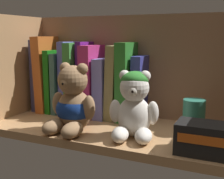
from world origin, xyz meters
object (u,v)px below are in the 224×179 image
object	(u,v)px
book_4	(71,77)
teddy_bear_larger	(73,105)
book_7	(96,80)
book_8	(107,87)
book_5	(79,78)
book_11	(140,88)
book_1	(51,73)
book_0	(44,74)
book_9	(118,82)
book_6	(87,78)
book_2	(59,80)
small_product_box	(205,139)
book_10	(129,81)
book_3	(65,82)
pillar_candle	(194,117)
teddy_bear_smaller	(134,106)

from	to	relation	value
book_4	teddy_bear_larger	xyz separation A→B (cm)	(10.70, -16.49, -4.09)
book_7	book_8	distance (cm)	4.12
book_5	book_11	world-z (taller)	book_5
book_1	book_8	xyz separation A→B (cm)	(19.50, 0.00, -2.99)
book_0	book_8	world-z (taller)	book_0
book_7	book_9	size ratio (longest dim) A/B	1.00
book_4	book_6	xyz separation A→B (cm)	(5.29, 0.00, 0.01)
book_1	book_2	world-z (taller)	book_1
book_1	small_product_box	bearing A→B (deg)	-20.19
small_product_box	book_10	bearing A→B (deg)	141.96
book_0	book_9	xyz separation A→B (cm)	(25.60, 0.00, -0.71)
book_3	book_5	xyz separation A→B (cm)	(5.08, 0.00, 1.58)
book_10	pillar_candle	world-z (taller)	book_10
book_0	book_1	size ratio (longest dim) A/B	0.96
pillar_candle	teddy_bear_smaller	bearing A→B (deg)	-145.87
book_2	book_10	distance (cm)	23.38
book_4	book_11	bearing A→B (deg)	0.00
book_11	book_5	bearing A→B (deg)	180.00
book_5	pillar_candle	world-z (taller)	book_5
book_0	teddy_bear_smaller	bearing A→B (deg)	-22.11
book_10	teddy_bear_larger	world-z (taller)	book_10
book_5	book_6	xyz separation A→B (cm)	(2.58, 0.00, 0.13)
book_9	teddy_bear_larger	world-z (taller)	book_9
book_2	book_4	distance (cm)	4.76
small_product_box	teddy_bear_smaller	bearing A→B (deg)	167.58
book_9	book_10	size ratio (longest dim) A/B	0.96
book_4	book_7	distance (cm)	8.37
book_4	book_10	xyz separation A→B (cm)	(18.76, 0.00, -0.02)
book_2	book_11	distance (cm)	26.72
book_5	pillar_candle	xyz separation A→B (cm)	(35.10, -6.43, -6.40)
book_8	teddy_bear_smaller	distance (cm)	20.05
teddy_bear_larger	pillar_candle	bearing A→B (deg)	20.36
book_0	book_6	bearing A→B (deg)	0.00
teddy_bear_smaller	book_9	bearing A→B (deg)	125.31
teddy_bear_larger	book_11	bearing A→B (deg)	55.28
book_7	book_5	bearing A→B (deg)	180.00
book_4	teddy_bear_smaller	bearing A→B (deg)	-29.55
pillar_candle	small_product_box	distance (cm)	12.51
book_4	teddy_bear_smaller	distance (cm)	29.79
book_10	book_6	bearing A→B (deg)	180.00
book_3	book_8	world-z (taller)	book_3
book_3	book_5	size ratio (longest dim) A/B	0.85
book_4	book_3	bearing A→B (deg)	180.00
book_4	book_8	distance (cm)	12.27
book_9	teddy_bear_smaller	xyz separation A→B (cm)	(10.34, -14.60, -2.91)
book_9	book_11	bearing A→B (deg)	0.00
teddy_bear_larger	book_3	bearing A→B (deg)	128.39
book_6	book_10	bearing A→B (deg)	0.00
book_5	book_8	bearing A→B (deg)	0.00
book_6	teddy_bear_smaller	xyz separation A→B (cm)	(20.46, -14.60, -3.37)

